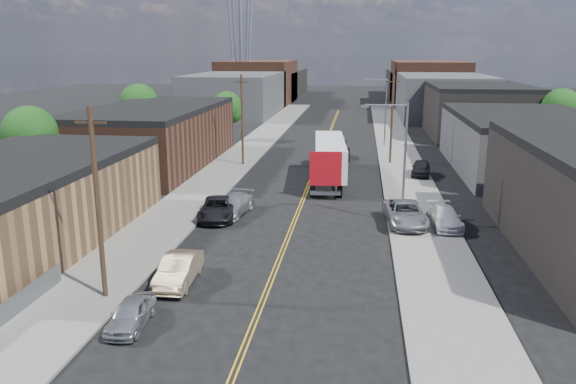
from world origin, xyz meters
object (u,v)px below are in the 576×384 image
(car_right_lot_c, at_px, (421,168))
(car_ahead_truck, at_px, (340,153))
(car_left_b, at_px, (179,270))
(car_right_lot_a, at_px, (405,213))
(car_left_a, at_px, (131,314))
(car_left_c, at_px, (218,208))
(car_left_d, at_px, (233,205))
(car_right_lot_b, at_px, (445,217))
(semi_truck, at_px, (331,156))

(car_right_lot_c, distance_m, car_ahead_truck, 12.06)
(car_left_b, bearing_deg, car_ahead_truck, 77.23)
(car_right_lot_a, height_order, car_right_lot_c, car_right_lot_a)
(car_right_lot_c, bearing_deg, car_left_a, -108.02)
(car_left_c, bearing_deg, car_left_d, 48.49)
(car_left_b, height_order, car_right_lot_a, car_right_lot_a)
(car_left_a, height_order, car_right_lot_c, car_right_lot_c)
(car_ahead_truck, bearing_deg, car_left_b, -102.51)
(car_left_a, relative_size, car_ahead_truck, 0.74)
(car_right_lot_a, xyz_separation_m, car_right_lot_b, (2.80, -0.25, -0.12))
(car_left_b, xyz_separation_m, car_right_lot_a, (13.20, 12.27, 0.18))
(car_right_lot_b, bearing_deg, car_right_lot_c, 85.62)
(semi_truck, bearing_deg, car_right_lot_b, -63.39)
(car_left_a, bearing_deg, car_right_lot_c, 61.44)
(car_left_a, distance_m, car_ahead_truck, 43.57)
(semi_truck, xyz_separation_m, car_right_lot_a, (6.30, -14.68, -1.42))
(semi_truck, bearing_deg, car_left_d, -122.15)
(car_ahead_truck, bearing_deg, car_right_lot_a, -78.55)
(car_left_a, bearing_deg, car_left_c, 88.07)
(car_right_lot_a, bearing_deg, semi_truck, 107.77)
(car_right_lot_a, bearing_deg, car_ahead_truck, 97.42)
(car_left_c, xyz_separation_m, car_right_lot_a, (14.09, -0.12, 0.18))
(semi_truck, distance_m, car_left_d, 15.08)
(car_right_lot_b, relative_size, car_ahead_truck, 0.94)
(car_left_c, bearing_deg, car_ahead_truck, 65.64)
(car_left_a, xyz_separation_m, car_ahead_truck, (8.03, 42.82, 0.07))
(semi_truck, distance_m, car_left_c, 16.60)
(car_left_d, bearing_deg, car_left_c, -117.49)
(car_left_b, bearing_deg, car_right_lot_a, 41.22)
(car_left_d, xyz_separation_m, car_right_lot_c, (16.00, 15.62, 0.15))
(car_right_lot_c, relative_size, car_ahead_truck, 0.87)
(car_left_a, bearing_deg, semi_truck, 74.03)
(car_right_lot_a, relative_size, car_right_lot_b, 1.22)
(car_ahead_truck, bearing_deg, car_left_c, -109.53)
(car_right_lot_b, bearing_deg, semi_truck, 116.98)
(car_left_a, height_order, car_right_lot_b, car_right_lot_b)
(semi_truck, xyz_separation_m, car_left_a, (-7.54, -32.07, -1.74))
(car_ahead_truck, bearing_deg, car_left_d, -108.50)
(car_left_c, height_order, car_ahead_truck, car_left_c)
(car_left_a, distance_m, car_left_d, 18.78)
(car_left_a, relative_size, car_right_lot_a, 0.65)
(car_left_c, height_order, car_left_d, car_left_c)
(car_left_b, xyz_separation_m, car_left_c, (-0.89, 12.38, -0.00))
(car_left_c, relative_size, car_left_d, 1.09)
(car_left_a, height_order, car_left_d, car_left_d)
(semi_truck, bearing_deg, car_ahead_truck, 82.65)
(car_right_lot_a, bearing_deg, car_left_d, 168.60)
(car_left_d, bearing_deg, car_right_lot_b, 1.96)
(car_left_a, height_order, car_right_lot_a, car_right_lot_a)
(car_left_d, bearing_deg, car_left_b, -82.23)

